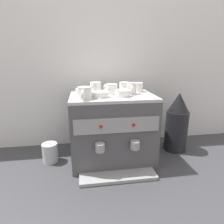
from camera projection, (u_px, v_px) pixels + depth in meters
The scene contains 14 objects.
ground_plane at pixel (112, 157), 1.38m from camera, with size 4.00×4.00×0.00m, color #38383D.
tiled_backsplash_wall at pixel (106, 74), 1.50m from camera, with size 2.80×0.03×1.13m, color silver.
espresso_machine at pixel (112, 128), 1.31m from camera, with size 0.54×0.50×0.46m.
ceramic_cup_0 at pixel (131, 88), 1.25m from camera, with size 0.06×0.10×0.07m.
ceramic_cup_1 at pixel (111, 89), 1.26m from camera, with size 0.09×0.10×0.06m.
ceramic_cup_2 at pixel (124, 86), 1.36m from camera, with size 0.07×0.11×0.06m.
ceramic_cup_3 at pixel (95, 87), 1.31m from camera, with size 0.08×0.11×0.07m.
ceramic_cup_4 at pixel (138, 87), 1.34m from camera, with size 0.08×0.08×0.06m.
ceramic_cup_5 at pixel (85, 93), 1.10m from camera, with size 0.08×0.12×0.07m.
ceramic_bowl_0 at pixel (100, 94), 1.17m from camera, with size 0.11×0.11×0.03m.
ceramic_bowl_1 at pixel (122, 93), 1.18m from camera, with size 0.10×0.10×0.04m.
ceramic_bowl_2 at pixel (84, 92), 1.23m from camera, with size 0.11×0.11×0.04m.
coffee_grinder at pixel (177, 123), 1.44m from camera, with size 0.17×0.17×0.45m.
milk_pitcher at pixel (50, 153), 1.31m from camera, with size 0.11×0.11×0.13m, color #B7B7BC.
Camera 1 is at (-0.18, -1.21, 0.70)m, focal length 30.50 mm.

